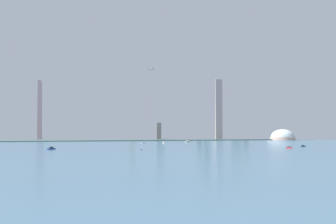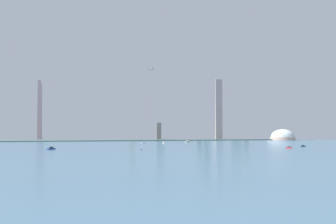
{
  "view_description": "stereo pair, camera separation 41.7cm",
  "coord_description": "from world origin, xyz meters",
  "px_view_note": "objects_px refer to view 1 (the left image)",
  "views": [
    {
      "loc": [
        -94.68,
        -522.35,
        48.94
      ],
      "look_at": [
        33.39,
        439.35,
        80.53
      ],
      "focal_mm": 36.72,
      "sensor_mm": 36.0,
      "label": 1
    },
    {
      "loc": [
        -94.26,
        -522.4,
        48.94
      ],
      "look_at": [
        33.39,
        439.35,
        80.53
      ],
      "focal_mm": 36.72,
      "sensor_mm": 36.0,
      "label": 2
    }
  ],
  "objects_px": {
    "observation_tower": "(246,95)",
    "skyscraper_2": "(160,118)",
    "stadium_dome": "(281,137)",
    "airplane": "(150,69)",
    "skyscraper_7": "(218,109)",
    "boat_6": "(303,146)",
    "skyscraper_3": "(132,118)",
    "skyscraper_6": "(41,110)",
    "boat_3": "(188,141)",
    "skyscraper_5": "(236,123)",
    "boat_4": "(164,143)",
    "skyscraper_4": "(206,112)",
    "boat_1": "(144,143)",
    "boat_0": "(289,147)",
    "boat_2": "(51,148)",
    "skyscraper_1": "(159,131)",
    "boat_5": "(141,149)",
    "skyscraper_0": "(199,127)"
  },
  "relations": [
    {
      "from": "boat_2",
      "to": "boat_3",
      "type": "bearing_deg",
      "value": 166.38
    },
    {
      "from": "stadium_dome",
      "to": "skyscraper_7",
      "type": "relative_size",
      "value": 0.44
    },
    {
      "from": "boat_0",
      "to": "boat_6",
      "type": "xyz_separation_m",
      "value": [
        49.5,
        37.22,
        -0.16
      ]
    },
    {
      "from": "observation_tower",
      "to": "skyscraper_2",
      "type": "relative_size",
      "value": 2.33
    },
    {
      "from": "skyscraper_2",
      "to": "boat_0",
      "type": "bearing_deg",
      "value": -61.67
    },
    {
      "from": "skyscraper_6",
      "to": "boat_3",
      "type": "height_order",
      "value": "skyscraper_6"
    },
    {
      "from": "airplane",
      "to": "skyscraper_4",
      "type": "bearing_deg",
      "value": 173.93
    },
    {
      "from": "observation_tower",
      "to": "skyscraper_2",
      "type": "xyz_separation_m",
      "value": [
        -266.49,
        13.3,
        -70.44
      ]
    },
    {
      "from": "skyscraper_3",
      "to": "boat_6",
      "type": "distance_m",
      "value": 502.96
    },
    {
      "from": "skyscraper_4",
      "to": "boat_4",
      "type": "xyz_separation_m",
      "value": [
        -148.35,
        -173.13,
        -81.67
      ]
    },
    {
      "from": "boat_3",
      "to": "airplane",
      "type": "relative_size",
      "value": 0.67
    },
    {
      "from": "skyscraper_6",
      "to": "skyscraper_2",
      "type": "bearing_deg",
      "value": -3.76
    },
    {
      "from": "skyscraper_5",
      "to": "boat_6",
      "type": "relative_size",
      "value": 7.79
    },
    {
      "from": "skyscraper_6",
      "to": "boat_4",
      "type": "xyz_separation_m",
      "value": [
        339.09,
        -218.85,
        -85.44
      ]
    },
    {
      "from": "skyscraper_1",
      "to": "boat_3",
      "type": "xyz_separation_m",
      "value": [
        63.12,
        -118.3,
        -23.28
      ]
    },
    {
      "from": "boat_2",
      "to": "boat_3",
      "type": "relative_size",
      "value": 1.01
    },
    {
      "from": "skyscraper_5",
      "to": "skyscraper_7",
      "type": "height_order",
      "value": "skyscraper_7"
    },
    {
      "from": "boat_1",
      "to": "stadium_dome",
      "type": "bearing_deg",
      "value": 9.41
    },
    {
      "from": "skyscraper_3",
      "to": "boat_4",
      "type": "height_order",
      "value": "skyscraper_3"
    },
    {
      "from": "observation_tower",
      "to": "skyscraper_7",
      "type": "xyz_separation_m",
      "value": [
        -100.35,
        -35.11,
        -45.46
      ]
    },
    {
      "from": "observation_tower",
      "to": "airplane",
      "type": "height_order",
      "value": "observation_tower"
    },
    {
      "from": "stadium_dome",
      "to": "airplane",
      "type": "distance_m",
      "value": 438.52
    },
    {
      "from": "skyscraper_7",
      "to": "boat_5",
      "type": "height_order",
      "value": "skyscraper_7"
    },
    {
      "from": "skyscraper_2",
      "to": "boat_1",
      "type": "height_order",
      "value": "skyscraper_2"
    },
    {
      "from": "boat_1",
      "to": "boat_0",
      "type": "bearing_deg",
      "value": -44.24
    },
    {
      "from": "skyscraper_1",
      "to": "skyscraper_5",
      "type": "relative_size",
      "value": 0.5
    },
    {
      "from": "skyscraper_4",
      "to": "boat_6",
      "type": "xyz_separation_m",
      "value": [
        124.01,
        -331.98,
        -82.01
      ]
    },
    {
      "from": "boat_0",
      "to": "boat_1",
      "type": "relative_size",
      "value": 0.85
    },
    {
      "from": "skyscraper_6",
      "to": "boat_6",
      "type": "xyz_separation_m",
      "value": [
        611.45,
        -377.69,
        -85.79
      ]
    },
    {
      "from": "skyscraper_0",
      "to": "skyscraper_4",
      "type": "distance_m",
      "value": 63.28
    },
    {
      "from": "skyscraper_2",
      "to": "boat_3",
      "type": "height_order",
      "value": "skyscraper_2"
    },
    {
      "from": "skyscraper_7",
      "to": "boat_3",
      "type": "distance_m",
      "value": 178.35
    },
    {
      "from": "skyscraper_2",
      "to": "airplane",
      "type": "distance_m",
      "value": 177.93
    },
    {
      "from": "observation_tower",
      "to": "skyscraper_4",
      "type": "bearing_deg",
      "value": -175.88
    },
    {
      "from": "skyscraper_4",
      "to": "boat_1",
      "type": "xyz_separation_m",
      "value": [
        -198.12,
        -181.61,
        -82.21
      ]
    },
    {
      "from": "boat_4",
      "to": "boat_3",
      "type": "bearing_deg",
      "value": -88.96
    },
    {
      "from": "boat_2",
      "to": "boat_5",
      "type": "xyz_separation_m",
      "value": [
        165.65,
        -31.03,
        -0.69
      ]
    },
    {
      "from": "skyscraper_5",
      "to": "skyscraper_6",
      "type": "bearing_deg",
      "value": 176.37
    },
    {
      "from": "skyscraper_7",
      "to": "boat_6",
      "type": "bearing_deg",
      "value": -72.83
    },
    {
      "from": "boat_5",
      "to": "skyscraper_5",
      "type": "bearing_deg",
      "value": -33.58
    },
    {
      "from": "boat_0",
      "to": "boat_4",
      "type": "relative_size",
      "value": 1.51
    },
    {
      "from": "skyscraper_1",
      "to": "skyscraper_2",
      "type": "relative_size",
      "value": 0.38
    },
    {
      "from": "skyscraper_6",
      "to": "boat_3",
      "type": "relative_size",
      "value": 11.31
    },
    {
      "from": "stadium_dome",
      "to": "skyscraper_0",
      "type": "relative_size",
      "value": 1.16
    },
    {
      "from": "stadium_dome",
      "to": "skyscraper_4",
      "type": "xyz_separation_m",
      "value": [
        -217.44,
        37.5,
        75.18
      ]
    },
    {
      "from": "stadium_dome",
      "to": "boat_2",
      "type": "height_order",
      "value": "stadium_dome"
    },
    {
      "from": "skyscraper_6",
      "to": "skyscraper_1",
      "type": "bearing_deg",
      "value": -10.17
    },
    {
      "from": "skyscraper_3",
      "to": "airplane",
      "type": "distance_m",
      "value": 185.02
    },
    {
      "from": "boat_1",
      "to": "skyscraper_6",
      "type": "bearing_deg",
      "value": 132.13
    },
    {
      "from": "skyscraper_1",
      "to": "boat_3",
      "type": "distance_m",
      "value": 136.09
    }
  ]
}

